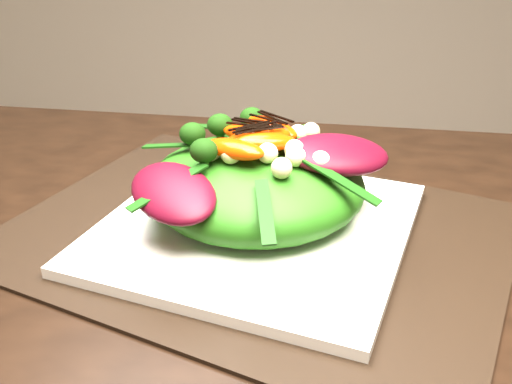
# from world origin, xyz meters

# --- Properties ---
(placemat) EXTENTS (0.56, 0.49, 0.00)m
(placemat) POSITION_xyz_m (-0.28, 0.12, 0.75)
(placemat) COLOR black
(placemat) RESTS_ON dining_table
(plate_base) EXTENTS (0.35, 0.35, 0.01)m
(plate_base) POSITION_xyz_m (-0.28, 0.12, 0.76)
(plate_base) COLOR white
(plate_base) RESTS_ON placemat
(salad_bowl) EXTENTS (0.28, 0.28, 0.02)m
(salad_bowl) POSITION_xyz_m (-0.28, 0.12, 0.77)
(salad_bowl) COLOR white
(salad_bowl) RESTS_ON plate_base
(lettuce_mound) EXTENTS (0.28, 0.28, 0.07)m
(lettuce_mound) POSITION_xyz_m (-0.28, 0.12, 0.81)
(lettuce_mound) COLOR #296913
(lettuce_mound) RESTS_ON salad_bowl
(radicchio_leaf) EXTENTS (0.12, 0.10, 0.02)m
(radicchio_leaf) POSITION_xyz_m (-0.20, 0.12, 0.84)
(radicchio_leaf) COLOR #420714
(radicchio_leaf) RESTS_ON lettuce_mound
(orange_segment) EXTENTS (0.07, 0.04, 0.02)m
(orange_segment) POSITION_xyz_m (-0.30, 0.14, 0.85)
(orange_segment) COLOR #E73203
(orange_segment) RESTS_ON lettuce_mound
(broccoli_floret) EXTENTS (0.04, 0.04, 0.04)m
(broccoli_floret) POSITION_xyz_m (-0.35, 0.16, 0.85)
(broccoli_floret) COLOR black
(broccoli_floret) RESTS_ON lettuce_mound
(macadamia_nut) EXTENTS (0.02, 0.02, 0.02)m
(macadamia_nut) POSITION_xyz_m (-0.24, 0.08, 0.85)
(macadamia_nut) COLOR beige
(macadamia_nut) RESTS_ON lettuce_mound
(balsamic_drizzle) EXTENTS (0.04, 0.01, 0.00)m
(balsamic_drizzle) POSITION_xyz_m (-0.30, 0.14, 0.86)
(balsamic_drizzle) COLOR black
(balsamic_drizzle) RESTS_ON orange_segment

